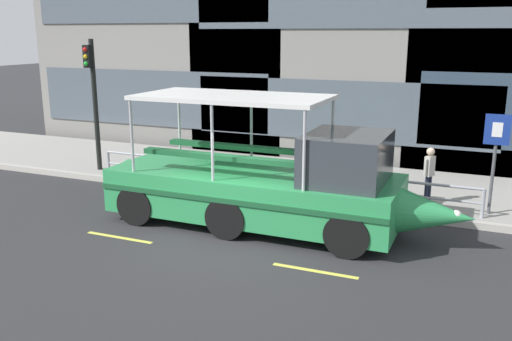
# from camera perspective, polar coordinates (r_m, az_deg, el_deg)

# --- Properties ---
(ground_plane) EXTENTS (120.00, 120.00, 0.00)m
(ground_plane) POSITION_cam_1_polar(r_m,az_deg,el_deg) (12.92, -3.08, -7.22)
(ground_plane) COLOR #2B2B2D
(sidewalk) EXTENTS (32.00, 4.80, 0.18)m
(sidewalk) POSITION_cam_1_polar(r_m,az_deg,el_deg) (17.85, 4.81, -0.89)
(sidewalk) COLOR #99968E
(sidewalk) RESTS_ON ground_plane
(curb_edge) EXTENTS (32.00, 0.18, 0.18)m
(curb_edge) POSITION_cam_1_polar(r_m,az_deg,el_deg) (15.59, 1.93, -3.08)
(curb_edge) COLOR #B2ADA3
(curb_edge) RESTS_ON ground_plane
(lane_centreline) EXTENTS (25.80, 0.12, 0.01)m
(lane_centreline) POSITION_cam_1_polar(r_m,az_deg,el_deg) (12.23, -4.82, -8.50)
(lane_centreline) COLOR #DBD64C
(lane_centreline) RESTS_ON ground_plane
(curb_guardrail) EXTENTS (11.50, 0.09, 0.77)m
(curb_guardrail) POSITION_cam_1_polar(r_m,az_deg,el_deg) (15.82, 1.50, -0.51)
(curb_guardrail) COLOR #9EA0A8
(curb_guardrail) RESTS_ON sidewalk
(traffic_light_pole) EXTENTS (0.24, 0.46, 4.32)m
(traffic_light_pole) POSITION_cam_1_polar(r_m,az_deg,el_deg) (18.94, -16.52, 7.77)
(traffic_light_pole) COLOR black
(traffic_light_pole) RESTS_ON sidewalk
(parking_sign) EXTENTS (0.60, 0.12, 2.57)m
(parking_sign) POSITION_cam_1_polar(r_m,az_deg,el_deg) (14.92, 23.57, 2.24)
(parking_sign) COLOR #4C4F54
(parking_sign) RESTS_ON sidewalk
(duck_tour_boat) EXTENTS (8.94, 2.63, 3.22)m
(duck_tour_boat) POSITION_cam_1_polar(r_m,az_deg,el_deg) (13.46, 1.75, -1.57)
(duck_tour_boat) COLOR #2D9351
(duck_tour_boat) RESTS_ON ground_plane
(pedestrian_near_bow) EXTENTS (0.28, 0.41, 1.55)m
(pedestrian_near_bow) POSITION_cam_1_polar(r_m,az_deg,el_deg) (15.46, 17.52, 0.05)
(pedestrian_near_bow) COLOR #1E2338
(pedestrian_near_bow) RESTS_ON sidewalk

